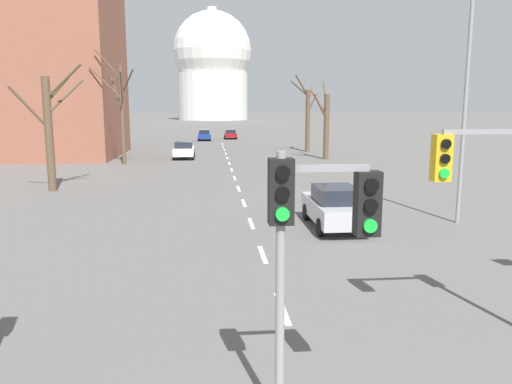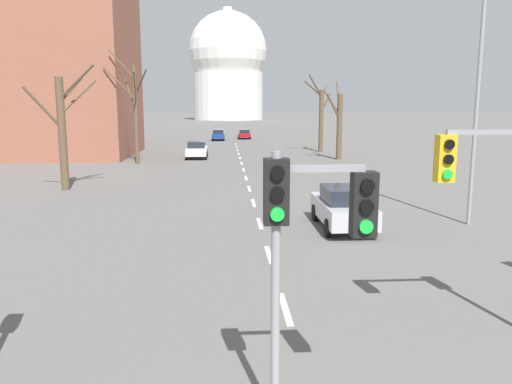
{
  "view_description": "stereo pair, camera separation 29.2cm",
  "coord_description": "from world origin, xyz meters",
  "views": [
    {
      "loc": [
        -1.72,
        -3.7,
        4.88
      ],
      "look_at": [
        -0.86,
        5.5,
        3.28
      ],
      "focal_mm": 35.0,
      "sensor_mm": 36.0,
      "label": 1
    },
    {
      "loc": [
        -1.43,
        -3.72,
        4.88
      ],
      "look_at": [
        -0.86,
        5.5,
        3.28
      ],
      "focal_mm": 35.0,
      "sensor_mm": 36.0,
      "label": 2
    }
  ],
  "objects": [
    {
      "name": "lane_stripe_5",
      "position": [
        0.0,
        25.72,
        0.0
      ],
      "size": [
        0.16,
        2.0,
        0.01
      ],
      "primitive_type": "cube",
      "color": "silver",
      "rests_on": "ground_plane"
    },
    {
      "name": "street_lamp_right",
      "position": [
        8.3,
        16.01,
        5.86
      ],
      "size": [
        2.47,
        0.36,
        9.69
      ],
      "color": "gray",
      "rests_on": "ground_plane"
    },
    {
      "name": "lane_stripe_2",
      "position": [
        0.0,
        12.22,
        0.0
      ],
      "size": [
        0.16,
        2.0,
        0.01
      ],
      "primitive_type": "cube",
      "color": "silver",
      "rests_on": "ground_plane"
    },
    {
      "name": "capitol_dome",
      "position": [
        0.0,
        181.51,
        19.22
      ],
      "size": [
        27.93,
        27.93,
        39.45
      ],
      "color": "silver",
      "rests_on": "ground_plane"
    },
    {
      "name": "lane_stripe_10",
      "position": [
        0.0,
        48.22,
        0.0
      ],
      "size": [
        0.16,
        2.0,
        0.01
      ],
      "primitive_type": "cube",
      "color": "silver",
      "rests_on": "ground_plane"
    },
    {
      "name": "bare_tree_left_near",
      "position": [
        -10.78,
        26.02,
        3.66
      ],
      "size": [
        3.88,
        3.3,
        7.26
      ],
      "color": "brown",
      "rests_on": "ground_plane"
    },
    {
      "name": "lane_stripe_3",
      "position": [
        0.0,
        16.72,
        0.0
      ],
      "size": [
        0.16,
        2.0,
        0.01
      ],
      "primitive_type": "cube",
      "color": "silver",
      "rests_on": "ground_plane"
    },
    {
      "name": "bare_tree_left_far",
      "position": [
        -8.99,
        39.28,
        4.65
      ],
      "size": [
        4.13,
        3.79,
        9.59
      ],
      "color": "brown",
      "rests_on": "ground_plane"
    },
    {
      "name": "lane_stripe_12",
      "position": [
        0.0,
        57.22,
        0.0
      ],
      "size": [
        0.16,
        2.0,
        0.01
      ],
      "primitive_type": "cube",
      "color": "silver",
      "rests_on": "ground_plane"
    },
    {
      "name": "lane_stripe_11",
      "position": [
        0.0,
        52.72,
        0.0
      ],
      "size": [
        0.16,
        2.0,
        0.01
      ],
      "primitive_type": "cube",
      "color": "silver",
      "rests_on": "ground_plane"
    },
    {
      "name": "apartment_block_left",
      "position": [
        -19.63,
        47.28,
        9.73
      ],
      "size": [
        18.0,
        14.0,
        19.46
      ],
      "primitive_type": "cube",
      "color": "#935642",
      "rests_on": "ground_plane"
    },
    {
      "name": "traffic_signal_near_right",
      "position": [
        4.35,
        6.09,
        3.5
      ],
      "size": [
        2.42,
        0.34,
        4.61
      ],
      "color": "gray",
      "rests_on": "ground_plane"
    },
    {
      "name": "lane_stripe_13",
      "position": [
        0.0,
        61.72,
        0.0
      ],
      "size": [
        0.16,
        2.0,
        0.01
      ],
      "primitive_type": "cube",
      "color": "silver",
      "rests_on": "ground_plane"
    },
    {
      "name": "traffic_signal_centre_tall",
      "position": [
        -0.23,
        3.3,
        3.19
      ],
      "size": [
        1.65,
        0.34,
        4.24
      ],
      "color": "gray",
      "rests_on": "ground_plane"
    },
    {
      "name": "lane_stripe_9",
      "position": [
        0.0,
        43.72,
        0.0
      ],
      "size": [
        0.16,
        2.0,
        0.01
      ],
      "primitive_type": "cube",
      "color": "silver",
      "rests_on": "ground_plane"
    },
    {
      "name": "sedan_near_left",
      "position": [
        1.54,
        72.19,
        0.74
      ],
      "size": [
        1.86,
        4.0,
        1.44
      ],
      "color": "maroon",
      "rests_on": "ground_plane"
    },
    {
      "name": "bare_tree_right_far",
      "position": [
        8.88,
        49.83,
        3.82
      ],
      "size": [
        3.06,
        2.83,
        8.19
      ],
      "color": "brown",
      "rests_on": "ground_plane"
    },
    {
      "name": "sedan_mid_centre",
      "position": [
        -4.07,
        43.6,
        0.83
      ],
      "size": [
        1.97,
        4.13,
        1.62
      ],
      "color": "silver",
      "rests_on": "ground_plane"
    },
    {
      "name": "bare_tree_right_near",
      "position": [
        9.04,
        41.9,
        3.34
      ],
      "size": [
        1.69,
        2.61,
        7.23
      ],
      "color": "brown",
      "rests_on": "ground_plane"
    },
    {
      "name": "sedan_near_right",
      "position": [
        3.29,
        15.69,
        0.88
      ],
      "size": [
        1.92,
        4.5,
        1.72
      ],
      "color": "#B7B7BC",
      "rests_on": "ground_plane"
    },
    {
      "name": "sedan_far_left",
      "position": [
        -2.36,
        69.1,
        0.81
      ],
      "size": [
        1.82,
        4.54,
        1.56
      ],
      "color": "navy",
      "rests_on": "ground_plane"
    },
    {
      "name": "lane_stripe_6",
      "position": [
        0.0,
        30.22,
        0.0
      ],
      "size": [
        0.16,
        2.0,
        0.01
      ],
      "primitive_type": "cube",
      "color": "silver",
      "rests_on": "ground_plane"
    },
    {
      "name": "lane_stripe_1",
      "position": [
        0.0,
        7.72,
        0.0
      ],
      "size": [
        0.16,
        2.0,
        0.01
      ],
      "primitive_type": "cube",
      "color": "silver",
      "rests_on": "ground_plane"
    },
    {
      "name": "lane_stripe_8",
      "position": [
        0.0,
        39.22,
        0.0
      ],
      "size": [
        0.16,
        2.0,
        0.01
      ],
      "primitive_type": "cube",
      "color": "silver",
      "rests_on": "ground_plane"
    },
    {
      "name": "lane_stripe_4",
      "position": [
        0.0,
        21.22,
        0.0
      ],
      "size": [
        0.16,
        2.0,
        0.01
      ],
      "primitive_type": "cube",
      "color": "silver",
      "rests_on": "ground_plane"
    },
    {
      "name": "lane_stripe_7",
      "position": [
        0.0,
        34.72,
        0.0
      ],
      "size": [
        0.16,
        2.0,
        0.01
      ],
      "primitive_type": "cube",
      "color": "silver",
      "rests_on": "ground_plane"
    }
  ]
}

